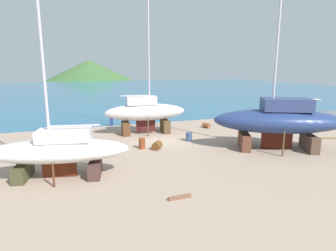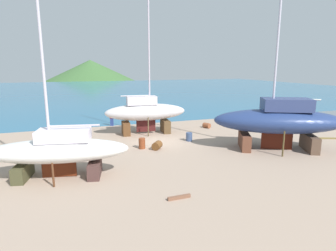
% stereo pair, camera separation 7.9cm
% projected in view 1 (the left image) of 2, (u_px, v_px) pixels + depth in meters
% --- Properties ---
extents(ground_plane, '(49.33, 49.33, 0.00)m').
position_uv_depth(ground_plane, '(174.00, 154.00, 22.15)').
color(ground_plane, tan).
extents(sea_water, '(161.99, 101.86, 0.01)m').
position_uv_depth(sea_water, '(95.00, 90.00, 80.43)').
color(sea_water, '#2A6992').
rests_on(sea_water, ground).
extents(headland_hill, '(85.89, 85.89, 20.21)m').
position_uv_depth(headland_hill, '(90.00, 79.00, 155.43)').
color(headland_hill, '#3E6735').
rests_on(headland_hill, ground).
extents(sailboat_large_starboard, '(8.31, 3.01, 14.44)m').
position_uv_depth(sailboat_large_starboard, '(145.00, 112.00, 28.40)').
color(sailboat_large_starboard, brown).
rests_on(sailboat_large_starboard, ground).
extents(sailboat_small_center, '(10.78, 7.68, 17.60)m').
position_uv_depth(sailboat_small_center, '(279.00, 120.00, 22.88)').
color(sailboat_small_center, brown).
rests_on(sailboat_small_center, ground).
extents(sailboat_mid_port, '(8.87, 4.31, 13.47)m').
position_uv_depth(sailboat_mid_port, '(59.00, 150.00, 17.12)').
color(sailboat_mid_port, '#434128').
rests_on(sailboat_mid_port, ground).
extents(worker, '(0.50, 0.40, 1.74)m').
position_uv_depth(worker, '(111.00, 118.00, 32.35)').
color(worker, navy).
rests_on(worker, ground).
extents(barrel_by_slipway, '(1.06, 1.11, 0.65)m').
position_uv_depth(barrel_by_slipway, '(157.00, 145.00, 23.28)').
color(barrel_by_slipway, brown).
rests_on(barrel_by_slipway, ground).
extents(barrel_tipped_left, '(0.83, 0.94, 0.56)m').
position_uv_depth(barrel_tipped_left, '(206.00, 125.00, 31.39)').
color(barrel_tipped_left, brown).
rests_on(barrel_tipped_left, ground).
extents(barrel_tar_black, '(0.58, 0.58, 0.77)m').
position_uv_depth(barrel_tar_black, '(189.00, 137.00, 25.89)').
color(barrel_tar_black, '#394C71').
rests_on(barrel_tar_black, ground).
extents(barrel_rust_far, '(0.68, 0.68, 0.89)m').
position_uv_depth(barrel_rust_far, '(142.00, 143.00, 23.47)').
color(barrel_rust_far, brown).
rests_on(barrel_rust_far, ground).
extents(barrel_ochre, '(0.81, 0.81, 0.77)m').
position_uv_depth(barrel_ochre, '(3.00, 153.00, 21.08)').
color(barrel_ochre, '#512919').
rests_on(barrel_ochre, ground).
extents(timber_short_skew, '(0.89, 3.04, 0.16)m').
position_uv_depth(timber_short_skew, '(36.00, 144.00, 24.55)').
color(timber_short_skew, olive).
rests_on(timber_short_skew, ground).
extents(timber_short_cross, '(1.25, 0.18, 0.18)m').
position_uv_depth(timber_short_cross, '(180.00, 197.00, 14.60)').
color(timber_short_cross, brown).
rests_on(timber_short_cross, ground).
extents(timber_plank_near, '(2.48, 1.21, 0.12)m').
position_uv_depth(timber_plank_near, '(329.00, 138.00, 26.73)').
color(timber_plank_near, olive).
rests_on(timber_plank_near, ground).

